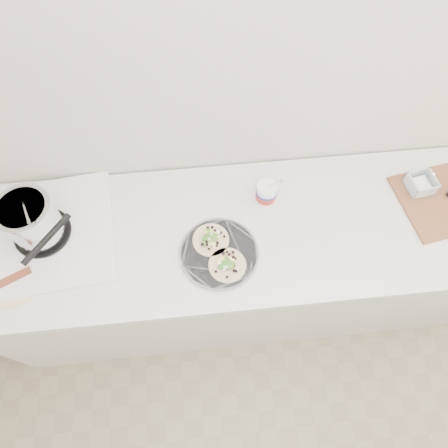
{
  "coord_description": "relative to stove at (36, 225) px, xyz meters",
  "views": [
    {
      "loc": [
        -0.19,
        0.68,
        2.35
      ],
      "look_at": [
        -0.11,
        1.41,
        0.96
      ],
      "focal_mm": 32.0,
      "sensor_mm": 36.0,
      "label": 1
    }
  ],
  "objects": [
    {
      "name": "bacon_plate",
      "position": [
        -0.09,
        -0.18,
        -0.08
      ],
      "size": [
        0.22,
        0.22,
        0.02
      ],
      "rotation": [
        0.0,
        0.0,
        0.44
      ],
      "color": "beige",
      "rests_on": "counter"
    },
    {
      "name": "taco_plate",
      "position": [
        0.69,
        -0.16,
        -0.07
      ],
      "size": [
        0.31,
        0.31,
        0.04
      ],
      "rotation": [
        0.0,
        0.0,
        0.18
      ],
      "color": "slate",
      "rests_on": "counter"
    },
    {
      "name": "stove",
      "position": [
        0.0,
        0.0,
        0.0
      ],
      "size": [
        0.6,
        0.57,
        0.26
      ],
      "rotation": [
        0.0,
        0.0,
        0.1
      ],
      "color": "silver",
      "rests_on": "counter"
    },
    {
      "name": "tub",
      "position": [
        0.92,
        0.07,
        -0.02
      ],
      "size": [
        0.09,
        0.09,
        0.2
      ],
      "rotation": [
        0.0,
        0.0,
        -0.0
      ],
      "color": "white",
      "rests_on": "counter"
    },
    {
      "name": "counter",
      "position": [
        0.84,
        -0.04,
        -0.54
      ],
      "size": [
        2.44,
        0.66,
        0.9
      ],
      "color": "silver",
      "rests_on": "ground"
    }
  ]
}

